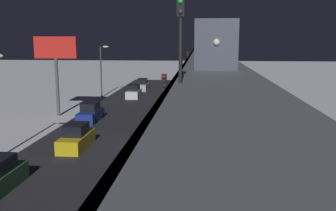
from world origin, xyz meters
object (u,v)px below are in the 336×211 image
Objects in this scene: sedan_blue at (91,113)px; sedan_yellow at (76,138)px; sedan_white at (134,92)px; rail_signal at (180,25)px; sedan_silver at (142,85)px; traffic_light_near at (164,107)px; traffic_light_far at (188,64)px; commercial_billboard at (56,55)px; traffic_light_mid at (181,76)px; subway_train at (210,41)px.

sedan_yellow is at bearing 100.12° from sedan_blue.
rail_signal is at bearing 103.56° from sedan_white.
sedan_white is 8.46m from sedan_silver.
rail_signal is 8.29m from traffic_light_near.
traffic_light_near reaches higher than sedan_silver.
sedan_white is 0.63× the size of traffic_light_near.
sedan_silver is at bearing 32.06° from traffic_light_far.
sedan_silver is (0.00, -8.46, 0.00)m from sedan_white.
commercial_billboard reaches higher than sedan_white.
sedan_yellow is (-1.80, 10.08, 0.01)m from sedan_blue.
traffic_light_mid is (0.00, -21.82, 0.00)m from traffic_light_near.
commercial_billboard is (6.22, 13.84, 6.03)m from sedan_white.
traffic_light_mid is at bearing -90.00° from traffic_light_near.
subway_train is at bearing 97.84° from traffic_light_far.
traffic_light_mid is at bearing -113.09° from sedan_yellow.
traffic_light_near is at bearing 80.05° from subway_train.
traffic_light_near is at bearing 90.00° from traffic_light_far.
rail_signal is at bearing 129.96° from sedan_yellow.
sedan_yellow is at bearing 79.23° from traffic_light_far.
sedan_white is 0.87× the size of sedan_yellow.
rail_signal is 50.31m from traffic_light_far.
rail_signal reaches higher than commercial_billboard.
subway_train reaches higher than traffic_light_mid.
traffic_light_mid is (-7.50, -17.59, 3.40)m from sedan_yellow.
rail_signal is at bearing 123.28° from commercial_billboard.
rail_signal reaches higher than sedan_yellow.
traffic_light_near is 1.00× the size of traffic_light_mid.
sedan_blue is 0.74× the size of traffic_light_far.
subway_train reaches higher than traffic_light_far.
subway_train is 8.18× the size of sedan_silver.
sedan_blue and sedan_yellow have the same top height.
sedan_blue is at bearing 85.82° from sedan_silver.
traffic_light_mid reaches higher than sedan_yellow.
traffic_light_mid is (1.39, -28.21, -5.10)m from rail_signal.
traffic_light_mid and traffic_light_far have the same top height.
rail_signal reaches higher than sedan_silver.
sedan_blue is 0.74× the size of traffic_light_near.
sedan_blue and sedan_white have the same top height.
traffic_light_far reaches higher than sedan_blue.
sedan_silver is 9.48m from traffic_light_far.
sedan_yellow is at bearing 90.00° from sedan_silver.
sedan_white is at bearing -76.18° from traffic_light_near.
subway_train reaches higher than sedan_yellow.
traffic_light_near is 21.82m from traffic_light_mid.
traffic_light_near is at bearing 103.82° from sedan_white.
traffic_light_far is at bearing -147.94° from sedan_silver.
sedan_silver is (0.00, -34.71, 0.00)m from sedan_yellow.
sedan_white and sedan_yellow have the same top height.
commercial_billboard is at bearing -27.84° from sedan_blue.
commercial_billboard is at bearing 74.41° from sedan_silver.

